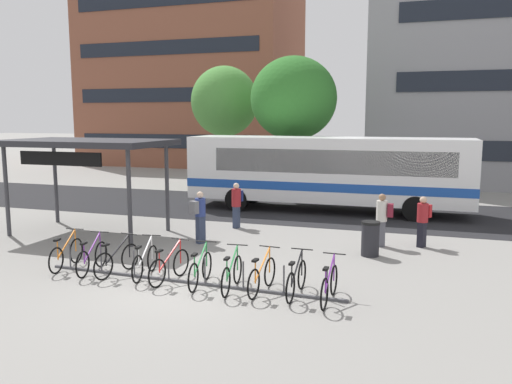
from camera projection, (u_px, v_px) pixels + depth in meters
The scene contains 23 objects.
ground at pixel (178, 289), 12.22m from camera, with size 200.00×200.00×0.00m, color gray.
bus_lane_asphalt at pixel (293, 209), 22.89m from camera, with size 80.00×7.20×0.01m, color #232326.
city_bus at pixel (325, 170), 22.20m from camera, with size 12.04×2.66×3.20m.
bike_rack at pixel (187, 280), 12.64m from camera, with size 7.98×0.33×0.70m.
parked_bicycle_orange_0 at pixel (66, 254), 13.87m from camera, with size 0.52×1.71×0.99m.
parked_bicycle_purple_1 at pixel (92, 258), 13.50m from camera, with size 0.52×1.71×0.99m.
parked_bicycle_black_2 at pixel (117, 260), 13.30m from camera, with size 0.52×1.71×0.99m.
parked_bicycle_white_3 at pixel (145, 262), 13.10m from camera, with size 0.52×1.71×0.99m.
parked_bicycle_red_4 at pixel (169, 267), 12.72m from camera, with size 0.52×1.72×0.99m.
parked_bicycle_green_5 at pixel (200, 270), 12.42m from camera, with size 0.52×1.72×0.99m.
parked_bicycle_green_6 at pixel (232, 274), 12.09m from camera, with size 0.52×1.72×0.99m.
parked_bicycle_orange_7 at pixel (262, 276), 11.93m from camera, with size 0.52×1.72×0.99m.
parked_bicycle_black_8 at pixel (296, 280), 11.69m from camera, with size 0.52×1.72×0.99m.
parked_bicycle_purple_9 at pixel (329, 286), 11.29m from camera, with size 0.52×1.72×0.99m.
transit_shelter at pixel (86, 146), 17.68m from camera, with size 5.63×3.29×3.28m.
commuter_grey_pack_0 at pixel (199, 214), 16.52m from camera, with size 0.50×0.60×1.70m.
commuter_red_pack_1 at pixel (423, 218), 16.09m from camera, with size 0.51×0.60×1.61m.
commuter_navy_pack_2 at pixel (237, 202), 18.91m from camera, with size 0.35×0.53×1.67m.
commuter_maroon_pack_3 at pixel (383, 216), 16.13m from camera, with size 0.54×0.36×1.68m.
trash_bin at pixel (370, 239), 15.09m from camera, with size 0.55×0.55×1.03m.
street_tree_0 at pixel (294, 99), 26.13m from camera, with size 4.38×4.38×7.12m.
street_tree_1 at pixel (225, 102), 30.02m from camera, with size 3.90×3.90×7.01m.
building_left_wing at pixel (194, 81), 45.13m from camera, with size 17.53×10.49×14.50m.
Camera 1 is at (5.42, -10.60, 4.04)m, focal length 36.11 mm.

